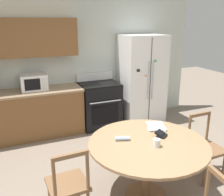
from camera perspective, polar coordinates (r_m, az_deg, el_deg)
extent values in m
plane|color=gray|center=(3.45, 5.91, -21.01)|extent=(14.00, 14.00, 0.00)
cube|color=silver|center=(5.25, -7.70, 8.03)|extent=(5.20, 0.10, 2.60)
cube|color=brown|center=(4.79, -20.91, 12.71)|extent=(2.10, 0.34, 0.68)
cube|color=brown|center=(4.95, -19.09, -3.79)|extent=(2.10, 0.62, 0.86)
cube|color=#997A5B|center=(4.81, -19.62, 1.22)|extent=(2.13, 0.64, 0.03)
cube|color=white|center=(5.42, 6.79, 4.34)|extent=(0.89, 0.70, 1.85)
cube|color=#333333|center=(5.12, 8.72, 3.50)|extent=(0.01, 0.01, 1.78)
cylinder|color=silver|center=(5.07, 8.34, 3.92)|extent=(0.02, 0.02, 0.78)
cylinder|color=silver|center=(5.12, 9.31, 4.01)|extent=(0.02, 0.02, 0.78)
cube|color=white|center=(4.97, 6.79, 5.59)|extent=(0.07, 0.02, 0.05)
cube|color=#3FB259|center=(5.08, 9.88, 8.36)|extent=(0.05, 0.01, 0.04)
cube|color=black|center=(4.92, 6.04, 6.26)|extent=(0.07, 0.01, 0.05)
cube|color=orange|center=(5.03, 7.79, 5.06)|extent=(0.04, 0.01, 0.03)
cube|color=black|center=(5.18, -2.86, -1.65)|extent=(0.77, 0.64, 0.90)
cube|color=black|center=(4.93, -1.55, -3.78)|extent=(0.56, 0.01, 0.40)
cylinder|color=silver|center=(4.81, -1.46, -0.88)|extent=(0.64, 0.02, 0.02)
cube|color=black|center=(5.05, -2.94, 3.29)|extent=(0.77, 0.64, 0.02)
cube|color=white|center=(5.30, -4.03, 4.93)|extent=(0.77, 0.06, 0.16)
cube|color=white|center=(4.83, -17.45, 3.50)|extent=(0.47, 0.38, 0.29)
cube|color=black|center=(4.64, -17.71, 2.93)|extent=(0.27, 0.01, 0.20)
cube|color=silver|center=(4.66, -15.14, 3.22)|extent=(0.09, 0.01, 0.21)
cylinder|color=#997551|center=(3.04, 8.25, -10.23)|extent=(1.43, 1.43, 0.03)
cylinder|color=brown|center=(3.22, 7.96, -16.00)|extent=(0.11, 0.11, 0.70)
cylinder|color=brown|center=(3.44, 7.69, -21.05)|extent=(0.52, 0.52, 0.03)
cylinder|color=brown|center=(2.59, 20.90, -18.38)|extent=(0.04, 0.04, 0.45)
cube|color=brown|center=(2.37, 23.91, -16.46)|extent=(0.09, 0.35, 0.04)
cube|color=brown|center=(3.76, 20.84, -10.87)|extent=(0.43, 0.43, 0.04)
cylinder|color=brown|center=(3.89, 24.15, -14.14)|extent=(0.04, 0.04, 0.41)
cylinder|color=brown|center=(3.66, 20.41, -15.73)|extent=(0.04, 0.04, 0.41)
cylinder|color=brown|center=(4.08, 20.53, -12.10)|extent=(0.04, 0.04, 0.41)
cylinder|color=brown|center=(3.87, 16.78, -13.43)|extent=(0.04, 0.04, 0.41)
cylinder|color=brown|center=(3.89, 21.09, -5.94)|extent=(0.04, 0.04, 0.45)
cylinder|color=brown|center=(3.67, 17.25, -6.98)|extent=(0.04, 0.04, 0.45)
cube|color=brown|center=(3.70, 19.54, -3.54)|extent=(0.35, 0.05, 0.04)
cube|color=brown|center=(2.92, -10.16, -18.79)|extent=(0.44, 0.44, 0.04)
cylinder|color=brown|center=(3.16, -14.05, -20.95)|extent=(0.04, 0.04, 0.41)
cylinder|color=brown|center=(3.22, -7.69, -19.70)|extent=(0.04, 0.04, 0.41)
cylinder|color=brown|center=(2.60, -13.10, -17.47)|extent=(0.04, 0.04, 0.45)
cylinder|color=brown|center=(2.67, -5.60, -15.99)|extent=(0.04, 0.04, 0.45)
cube|color=brown|center=(2.52, -9.52, -12.88)|extent=(0.35, 0.05, 0.04)
cylinder|color=silver|center=(2.93, 10.16, -10.07)|extent=(0.08, 0.08, 0.09)
cylinder|color=red|center=(2.94, 10.14, -10.43)|extent=(0.07, 0.07, 0.05)
cylinder|color=#A3BCDB|center=(3.03, 2.42, -9.21)|extent=(0.18, 0.10, 0.05)
cube|color=black|center=(3.19, 11.36, -8.42)|extent=(0.15, 0.14, 0.03)
cube|color=black|center=(3.19, 10.91, -7.87)|extent=(0.15, 0.15, 0.06)
cube|color=white|center=(3.44, 10.00, -6.52)|extent=(0.33, 0.37, 0.01)
cube|color=beige|center=(3.44, 10.00, -6.40)|extent=(0.32, 0.36, 0.01)
cube|color=silver|center=(3.44, 10.01, -6.28)|extent=(0.30, 0.35, 0.01)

